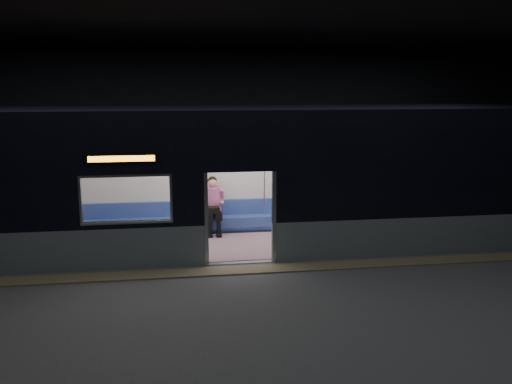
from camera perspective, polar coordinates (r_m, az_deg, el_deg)
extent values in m
cube|color=#47494C|center=(11.08, -0.97, -9.27)|extent=(24.00, 14.00, 0.01)
cube|color=black|center=(10.43, -1.06, 17.32)|extent=(24.00, 14.00, 0.04)
cube|color=black|center=(17.37, -4.01, 6.69)|extent=(24.00, 0.04, 5.00)
cube|color=black|center=(3.83, 12.87, -10.23)|extent=(24.00, 0.04, 5.00)
cube|color=#8C7F59|center=(11.58, -1.33, -8.23)|extent=(22.80, 0.50, 0.03)
cube|color=gray|center=(12.36, -24.69, -5.90)|extent=(8.30, 0.12, 0.90)
cube|color=gray|center=(13.37, 19.53, -4.26)|extent=(8.30, 0.12, 0.90)
cube|color=black|center=(12.02, -25.32, 1.42)|extent=(8.30, 0.12, 2.30)
cube|color=black|center=(13.05, 19.99, 2.53)|extent=(8.30, 0.12, 2.30)
cube|color=black|center=(11.49, -1.70, 4.99)|extent=(1.40, 0.12, 1.15)
cube|color=#B7BABC|center=(11.72, -5.26, -2.88)|extent=(0.08, 0.14, 2.05)
cube|color=#B7BABC|center=(11.88, 1.89, -2.64)|extent=(0.08, 0.14, 2.05)
cube|color=black|center=(11.42, -13.97, 3.44)|extent=(1.50, 0.04, 0.18)
cube|color=orange|center=(11.41, -13.97, 3.43)|extent=(1.34, 0.03, 0.12)
cube|color=beige|center=(14.47, -3.02, 2.19)|extent=(18.00, 0.12, 3.20)
cube|color=black|center=(12.87, -2.48, 8.57)|extent=(18.00, 3.00, 0.15)
cube|color=#856168|center=(13.42, -2.36, -5.45)|extent=(17.76, 2.76, 0.04)
cube|color=beige|center=(12.95, -2.45, 4.47)|extent=(17.76, 2.76, 0.10)
cube|color=navy|center=(14.44, -2.85, -3.32)|extent=(11.00, 0.48, 0.41)
cube|color=navy|center=(14.52, -2.93, -1.59)|extent=(11.00, 0.10, 0.40)
cube|color=#856168|center=(12.41, -17.25, -6.29)|extent=(4.40, 0.48, 0.41)
cube|color=#856168|center=(13.10, 12.72, -5.13)|extent=(4.40, 0.48, 0.41)
cylinder|color=silver|center=(11.97, -6.36, -1.88)|extent=(0.04, 0.04, 2.26)
cylinder|color=silver|center=(14.18, -6.71, 0.18)|extent=(0.04, 0.04, 2.26)
cylinder|color=silver|center=(12.19, 2.61, -1.59)|extent=(0.04, 0.04, 2.26)
cylinder|color=silver|center=(14.36, 0.89, 0.40)|extent=(0.04, 0.04, 2.26)
cylinder|color=silver|center=(14.06, -2.90, 3.37)|extent=(11.00, 0.03, 0.03)
cube|color=black|center=(14.09, -4.97, -2.49)|extent=(0.19, 0.52, 0.18)
cube|color=black|center=(14.10, -4.02, -2.46)|extent=(0.19, 0.52, 0.18)
cylinder|color=black|center=(13.93, -4.88, -3.86)|extent=(0.12, 0.12, 0.43)
cylinder|color=black|center=(13.94, -3.93, -3.82)|extent=(0.12, 0.12, 0.43)
cube|color=#C35D8C|center=(14.30, -4.55, -2.19)|extent=(0.44, 0.24, 0.22)
cylinder|color=#C35D8C|center=(14.25, -4.59, -0.63)|extent=(0.45, 0.45, 0.58)
sphere|color=tan|center=(14.15, -4.61, 0.97)|extent=(0.23, 0.23, 0.23)
sphere|color=black|center=(14.18, -4.62, 1.18)|extent=(0.24, 0.24, 0.24)
cube|color=black|center=(13.97, -4.51, -1.89)|extent=(0.39, 0.36, 0.16)
cube|color=white|center=(14.73, 4.71, 1.73)|extent=(0.92, 0.03, 0.60)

